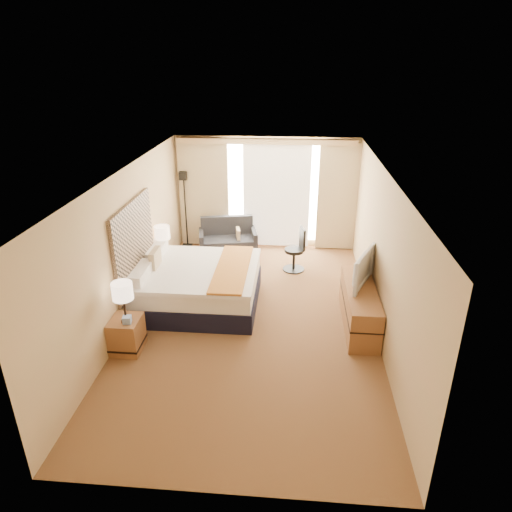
# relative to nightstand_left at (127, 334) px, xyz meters

# --- Properties ---
(floor) EXTENTS (4.20, 7.00, 0.02)m
(floor) POSITION_rel_nightstand_left_xyz_m (1.87, 1.05, -0.28)
(floor) COLOR #562318
(floor) RESTS_ON ground
(ceiling) EXTENTS (4.20, 7.00, 0.02)m
(ceiling) POSITION_rel_nightstand_left_xyz_m (1.87, 1.05, 2.33)
(ceiling) COLOR white
(ceiling) RESTS_ON wall_back
(wall_back) EXTENTS (4.20, 0.02, 2.60)m
(wall_back) POSITION_rel_nightstand_left_xyz_m (1.87, 4.55, 1.02)
(wall_back) COLOR tan
(wall_back) RESTS_ON ground
(wall_front) EXTENTS (4.20, 0.02, 2.60)m
(wall_front) POSITION_rel_nightstand_left_xyz_m (1.87, -2.45, 1.02)
(wall_front) COLOR tan
(wall_front) RESTS_ON ground
(wall_left) EXTENTS (0.02, 7.00, 2.60)m
(wall_left) POSITION_rel_nightstand_left_xyz_m (-0.23, 1.05, 1.02)
(wall_left) COLOR tan
(wall_left) RESTS_ON ground
(wall_right) EXTENTS (0.02, 7.00, 2.60)m
(wall_right) POSITION_rel_nightstand_left_xyz_m (3.97, 1.05, 1.02)
(wall_right) COLOR tan
(wall_right) RESTS_ON ground
(headboard) EXTENTS (0.06, 1.85, 1.50)m
(headboard) POSITION_rel_nightstand_left_xyz_m (-0.19, 1.25, 1.01)
(headboard) COLOR black
(headboard) RESTS_ON wall_left
(nightstand_left) EXTENTS (0.45, 0.52, 0.55)m
(nightstand_left) POSITION_rel_nightstand_left_xyz_m (0.00, 0.00, 0.00)
(nightstand_left) COLOR brown
(nightstand_left) RESTS_ON floor
(nightstand_right) EXTENTS (0.45, 0.52, 0.55)m
(nightstand_right) POSITION_rel_nightstand_left_xyz_m (0.00, 2.50, 0.00)
(nightstand_right) COLOR brown
(nightstand_right) RESTS_ON floor
(media_dresser) EXTENTS (0.50, 1.80, 0.70)m
(media_dresser) POSITION_rel_nightstand_left_xyz_m (3.70, 1.05, 0.07)
(media_dresser) COLOR brown
(media_dresser) RESTS_ON floor
(window) EXTENTS (2.30, 0.02, 2.30)m
(window) POSITION_rel_nightstand_left_xyz_m (2.12, 4.52, 1.04)
(window) COLOR white
(window) RESTS_ON wall_back
(curtains) EXTENTS (4.12, 0.19, 2.56)m
(curtains) POSITION_rel_nightstand_left_xyz_m (1.87, 4.44, 1.13)
(curtains) COLOR beige
(curtains) RESTS_ON floor
(bed) EXTENTS (2.18, 1.99, 1.06)m
(bed) POSITION_rel_nightstand_left_xyz_m (0.81, 1.53, 0.11)
(bed) COLOR black
(bed) RESTS_ON floor
(loveseat) EXTENTS (1.43, 0.96, 0.82)m
(loveseat) POSITION_rel_nightstand_left_xyz_m (1.03, 3.96, -0.00)
(loveseat) COLOR #51171B
(loveseat) RESTS_ON floor
(floor_lamp) EXTENTS (0.23, 0.23, 1.82)m
(floor_lamp) POSITION_rel_nightstand_left_xyz_m (-0.03, 4.35, 1.01)
(floor_lamp) COLOR black
(floor_lamp) RESTS_ON floor
(desk_chair) EXTENTS (0.46, 0.46, 0.96)m
(desk_chair) POSITION_rel_nightstand_left_xyz_m (2.62, 3.16, 0.15)
(desk_chair) COLOR black
(desk_chair) RESTS_ON floor
(lamp_left) EXTENTS (0.31, 0.31, 0.66)m
(lamp_left) POSITION_rel_nightstand_left_xyz_m (0.04, -0.05, 0.78)
(lamp_left) COLOR black
(lamp_left) RESTS_ON nightstand_left
(lamp_right) EXTENTS (0.30, 0.30, 0.63)m
(lamp_right) POSITION_rel_nightstand_left_xyz_m (-0.05, 2.43, 0.76)
(lamp_right) COLOR black
(lamp_right) RESTS_ON nightstand_right
(tissue_box) EXTENTS (0.14, 0.14, 0.11)m
(tissue_box) POSITION_rel_nightstand_left_xyz_m (0.08, -0.09, 0.33)
(tissue_box) COLOR #8DA9DB
(tissue_box) RESTS_ON nightstand_left
(telephone) EXTENTS (0.19, 0.15, 0.07)m
(telephone) POSITION_rel_nightstand_left_xyz_m (-0.02, 2.58, 0.31)
(telephone) COLOR black
(telephone) RESTS_ON nightstand_right
(television) EXTENTS (0.53, 0.99, 0.59)m
(television) POSITION_rel_nightstand_left_xyz_m (3.65, 1.25, 0.72)
(television) COLOR black
(television) RESTS_ON media_dresser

